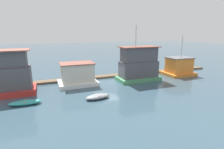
# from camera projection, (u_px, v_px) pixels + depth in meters

# --- Properties ---
(ground_plane) EXTENTS (200.00, 200.00, 0.00)m
(ground_plane) POSITION_uv_depth(u_px,v_px,m) (110.00, 82.00, 26.25)
(ground_plane) COLOR #385160
(dock_walkway) EXTENTS (42.40, 1.50, 0.30)m
(dock_walkway) POSITION_uv_depth(u_px,v_px,m) (103.00, 77.00, 28.92)
(dock_walkway) COLOR brown
(dock_walkway) RESTS_ON ground_plane
(houseboat_red) EXTENTS (5.12, 3.66, 5.34)m
(houseboat_red) POSITION_uv_depth(u_px,v_px,m) (11.00, 75.00, 20.81)
(houseboat_red) COLOR red
(houseboat_red) RESTS_ON ground_plane
(houseboat_white) EXTENTS (5.37, 3.89, 3.16)m
(houseboat_white) POSITION_uv_depth(u_px,v_px,m) (77.00, 75.00, 24.69)
(houseboat_white) COLOR white
(houseboat_white) RESTS_ON ground_plane
(houseboat_green) EXTENTS (6.59, 3.33, 8.27)m
(houseboat_green) POSITION_uv_depth(u_px,v_px,m) (139.00, 65.00, 26.79)
(houseboat_green) COLOR #4C9360
(houseboat_green) RESTS_ON ground_plane
(houseboat_orange) EXTENTS (5.00, 3.82, 6.75)m
(houseboat_orange) POSITION_uv_depth(u_px,v_px,m) (179.00, 67.00, 30.33)
(houseboat_orange) COLOR orange
(houseboat_orange) RESTS_ON ground_plane
(dinghy_teal) EXTENTS (3.19, 1.16, 0.49)m
(dinghy_teal) POSITION_uv_depth(u_px,v_px,m) (25.00, 103.00, 17.99)
(dinghy_teal) COLOR teal
(dinghy_teal) RESTS_ON ground_plane
(dinghy_grey) EXTENTS (2.99, 1.64, 0.51)m
(dinghy_grey) POSITION_uv_depth(u_px,v_px,m) (98.00, 96.00, 19.67)
(dinghy_grey) COLOR gray
(dinghy_grey) RESTS_ON ground_plane
(mooring_post_near_left) EXTENTS (0.21, 0.21, 1.80)m
(mooring_post_near_left) POSITION_uv_depth(u_px,v_px,m) (82.00, 76.00, 26.50)
(mooring_post_near_left) COLOR brown
(mooring_post_near_left) RESTS_ON ground_plane
(mooring_post_far_right) EXTENTS (0.31, 0.31, 1.67)m
(mooring_post_far_right) POSITION_uv_depth(u_px,v_px,m) (94.00, 75.00, 27.19)
(mooring_post_far_right) COLOR brown
(mooring_post_far_right) RESTS_ON ground_plane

